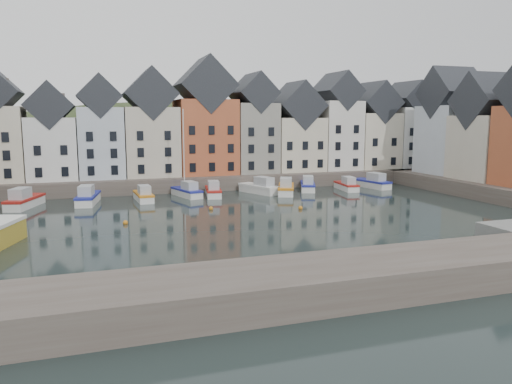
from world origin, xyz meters
name	(u,v)px	position (x,y,z in m)	size (l,w,h in m)	color
ground	(267,221)	(0.00, 0.00, 0.00)	(260.00, 260.00, 0.00)	black
far_quay	(203,178)	(0.00, 30.00, 1.00)	(90.00, 16.00, 2.00)	#4A3F38
near_wall	(233,292)	(-10.00, -22.00, 1.00)	(50.00, 6.00, 2.00)	#4A3F38
hillside	(178,252)	(0.02, 56.00, -17.96)	(153.60, 70.40, 64.00)	#222E17
far_terrace	(225,129)	(3.21, 28.00, 8.88)	(72.37, 8.16, 17.78)	beige
right_terrace	(490,130)	(36.00, 8.07, 8.91)	(8.30, 24.25, 16.36)	silver
mooring_buoys	(217,213)	(-4.00, 5.33, 0.15)	(20.50, 5.50, 0.50)	#C57217
boat_a	(24,201)	(-24.70, 16.50, 0.80)	(4.24, 7.35, 2.70)	silver
boat_b	(88,198)	(-17.51, 16.81, 0.79)	(3.27, 7.15, 2.64)	silver
boat_c	(144,196)	(-10.72, 16.80, 0.69)	(2.17, 6.13, 2.32)	silver
boat_d	(187,191)	(-4.76, 18.41, 0.78)	(3.47, 6.54, 11.95)	silver
boat_e	(213,191)	(-1.32, 17.77, 0.71)	(3.01, 6.48, 2.40)	silver
boat_f	(260,188)	(5.61, 18.19, 0.79)	(4.54, 7.19, 2.64)	silver
boat_g	(286,189)	(8.83, 16.46, 0.78)	(4.61, 7.11, 2.62)	silver
boat_h	(308,186)	(13.16, 18.66, 0.73)	(4.27, 6.64, 2.45)	silver
boat_i	(347,186)	(18.76, 17.11, 0.68)	(2.60, 6.14, 2.28)	silver
boat_j	(372,183)	(23.68, 18.07, 0.77)	(3.31, 7.04, 2.60)	silver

